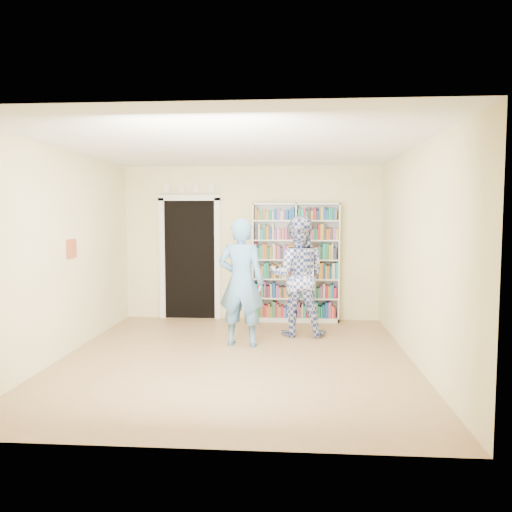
% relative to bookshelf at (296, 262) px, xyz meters
% --- Properties ---
extents(floor, '(5.00, 5.00, 0.00)m').
position_rel_bookshelf_xyz_m(floor, '(-0.78, -2.34, -1.03)').
color(floor, '#976B49').
rests_on(floor, ground).
extents(ceiling, '(5.00, 5.00, 0.00)m').
position_rel_bookshelf_xyz_m(ceiling, '(-0.78, -2.34, 1.67)').
color(ceiling, white).
rests_on(ceiling, wall_back).
extents(wall_back, '(4.50, 0.00, 4.50)m').
position_rel_bookshelf_xyz_m(wall_back, '(-0.78, 0.16, 0.32)').
color(wall_back, '#F5E6A8').
rests_on(wall_back, floor).
extents(wall_left, '(0.00, 5.00, 5.00)m').
position_rel_bookshelf_xyz_m(wall_left, '(-3.03, -2.34, 0.32)').
color(wall_left, '#F5E6A8').
rests_on(wall_left, floor).
extents(wall_right, '(0.00, 5.00, 5.00)m').
position_rel_bookshelf_xyz_m(wall_right, '(1.47, -2.34, 0.32)').
color(wall_right, '#F5E6A8').
rests_on(wall_right, floor).
extents(bookshelf, '(1.49, 0.28, 2.05)m').
position_rel_bookshelf_xyz_m(bookshelf, '(0.00, 0.00, 0.00)').
color(bookshelf, white).
rests_on(bookshelf, floor).
extents(doorway, '(1.10, 0.08, 2.43)m').
position_rel_bookshelf_xyz_m(doorway, '(-1.88, 0.13, 0.14)').
color(doorway, black).
rests_on(doorway, floor).
extents(wall_art, '(0.03, 0.25, 0.25)m').
position_rel_bookshelf_xyz_m(wall_art, '(-3.01, -2.14, 0.37)').
color(wall_art, brown).
rests_on(wall_art, wall_left).
extents(man_blue, '(0.72, 0.53, 1.81)m').
position_rel_bookshelf_xyz_m(man_blue, '(-0.78, -1.67, -0.13)').
color(man_blue, '#5286B6').
rests_on(man_blue, floor).
extents(man_plaid, '(0.93, 0.75, 1.83)m').
position_rel_bookshelf_xyz_m(man_plaid, '(0.03, -1.00, -0.12)').
color(man_plaid, navy).
rests_on(man_plaid, floor).
extents(paper_sheet, '(0.21, 0.11, 0.33)m').
position_rel_bookshelf_xyz_m(paper_sheet, '(0.16, -1.21, 0.07)').
color(paper_sheet, white).
rests_on(paper_sheet, man_plaid).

